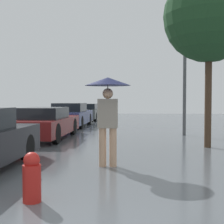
{
  "coord_description": "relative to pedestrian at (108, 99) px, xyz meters",
  "views": [
    {
      "loc": [
        0.25,
        -2.66,
        1.44
      ],
      "look_at": [
        -0.29,
        3.98,
        1.18
      ],
      "focal_mm": 50.0,
      "sensor_mm": 36.0,
      "label": 1
    }
  ],
  "objects": [
    {
      "name": "street_lamp",
      "position": [
        2.53,
        6.12,
        1.24
      ],
      "size": [
        0.34,
        0.34,
        4.19
      ],
      "color": "#515456",
      "rests_on": "ground_plane"
    },
    {
      "name": "tree",
      "position": [
        2.76,
        2.93,
        2.44
      ],
      "size": [
        2.72,
        2.72,
        5.28
      ],
      "color": "#473323",
      "rests_on": "ground_plane"
    },
    {
      "name": "fire_hydrant",
      "position": [
        -0.84,
        -2.42,
        -1.11
      ],
      "size": [
        0.26,
        0.26,
        0.71
      ],
      "color": "#B21E19",
      "rests_on": "ground_plane"
    },
    {
      "name": "pedestrian",
      "position": [
        0.0,
        0.0,
        0.0
      ],
      "size": [
        0.99,
        0.99,
        1.92
      ],
      "color": "tan",
      "rests_on": "ground_plane"
    },
    {
      "name": "parked_car_farthest",
      "position": [
        -2.97,
        15.31,
        -0.91
      ],
      "size": [
        1.75,
        3.83,
        1.16
      ],
      "color": "#4C514C",
      "rests_on": "ground_plane"
    },
    {
      "name": "parked_car_second",
      "position": [
        -2.77,
        4.66,
        -0.9
      ],
      "size": [
        1.68,
        4.47,
        1.16
      ],
      "color": "maroon",
      "rests_on": "ground_plane"
    },
    {
      "name": "parked_car_third",
      "position": [
        -2.96,
        9.96,
        -0.87
      ],
      "size": [
        1.77,
        4.42,
        1.26
      ],
      "color": "navy",
      "rests_on": "ground_plane"
    }
  ]
}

